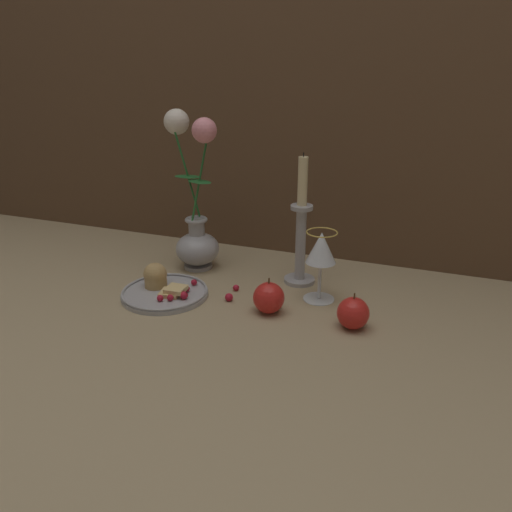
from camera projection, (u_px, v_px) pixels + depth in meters
name	position (u px, v px, depth m)	size (l,w,h in m)	color
ground_plane	(252.00, 293.00, 1.18)	(2.40, 2.40, 0.00)	#9E8966
wall_back	(297.00, 24.00, 1.23)	(2.40, 0.04, 1.20)	brown
vase	(195.00, 216.00, 1.28)	(0.16, 0.11, 0.41)	#A3A3A8
plate_with_pastries	(163.00, 288.00, 1.17)	(0.20, 0.20, 0.07)	#A3A3A8
wine_glass	(321.00, 251.00, 1.11)	(0.07, 0.07, 0.16)	silver
candlestick	(301.00, 235.00, 1.20)	(0.08, 0.08, 0.32)	#A3A3A8
apple_beside_vase	(353.00, 313.00, 1.02)	(0.07, 0.07, 0.08)	red
apple_near_glass	(269.00, 298.00, 1.08)	(0.07, 0.07, 0.08)	red
berry_near_plate	(229.00, 297.00, 1.14)	(0.02, 0.02, 0.02)	#AD192D
berry_front_center	(235.00, 288.00, 1.19)	(0.02, 0.02, 0.02)	#AD192D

